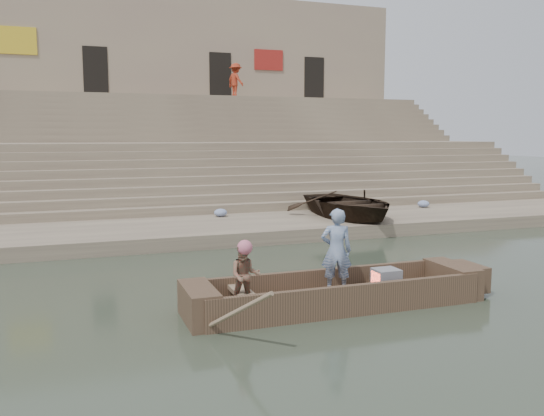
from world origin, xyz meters
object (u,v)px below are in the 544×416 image
television (386,279)px  standing_man (336,251)px  main_rowboat (336,301)px  rowing_man (245,276)px  pedestrian (236,81)px  beached_rowboat (349,204)px

television → standing_man: bearing=170.4°
main_rowboat → rowing_man: size_ratio=4.59×
standing_man → pedestrian: (4.35, 21.90, 5.14)m
standing_man → beached_rowboat: bearing=-99.6°
rowing_man → beached_rowboat: 9.70m
main_rowboat → standing_man: size_ratio=3.17×
beached_rowboat → pedestrian: 15.46m
main_rowboat → rowing_man: bearing=-175.5°
standing_man → beached_rowboat: size_ratio=0.35×
beached_rowboat → pedestrian: size_ratio=2.35×
beached_rowboat → television: bearing=-115.4°
beached_rowboat → pedestrian: pedestrian is taller
rowing_man → beached_rowboat: bearing=66.9°
rowing_man → main_rowboat: bearing=19.0°
pedestrian → beached_rowboat: bearing=159.3°
television → beached_rowboat: size_ratio=0.10×
beached_rowboat → pedestrian: (0.28, 14.52, 5.29)m
main_rowboat → beached_rowboat: beached_rowboat is taller
standing_man → pedestrian: pedestrian is taller
rowing_man → television: bearing=17.3°
beached_rowboat → standing_man: bearing=-121.9°
television → pedestrian: size_ratio=0.24×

